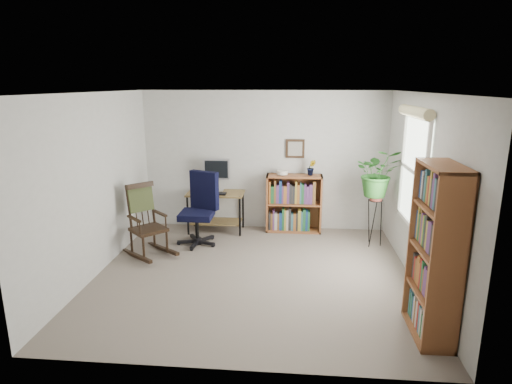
# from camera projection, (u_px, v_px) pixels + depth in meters

# --- Properties ---
(floor) EXTENTS (4.20, 4.00, 0.00)m
(floor) POSITION_uv_depth(u_px,v_px,m) (253.00, 274.00, 5.78)
(floor) COLOR gray
(floor) RESTS_ON ground
(ceiling) EXTENTS (4.20, 4.00, 0.00)m
(ceiling) POSITION_uv_depth(u_px,v_px,m) (253.00, 93.00, 5.19)
(ceiling) COLOR white
(ceiling) RESTS_ON ground
(wall_back) EXTENTS (4.20, 0.00, 2.40)m
(wall_back) POSITION_uv_depth(u_px,v_px,m) (264.00, 161.00, 7.42)
(wall_back) COLOR beige
(wall_back) RESTS_ON ground
(wall_front) EXTENTS (4.20, 0.00, 2.40)m
(wall_front) POSITION_uv_depth(u_px,v_px,m) (231.00, 245.00, 3.56)
(wall_front) COLOR beige
(wall_front) RESTS_ON ground
(wall_left) EXTENTS (0.00, 4.00, 2.40)m
(wall_left) POSITION_uv_depth(u_px,v_px,m) (96.00, 185.00, 5.67)
(wall_left) COLOR beige
(wall_left) RESTS_ON ground
(wall_right) EXTENTS (0.00, 4.00, 2.40)m
(wall_right) POSITION_uv_depth(u_px,v_px,m) (421.00, 192.00, 5.31)
(wall_right) COLOR beige
(wall_right) RESTS_ON ground
(window) EXTENTS (0.12, 1.20, 1.50)m
(window) POSITION_uv_depth(u_px,v_px,m) (413.00, 171.00, 5.55)
(window) COLOR white
(window) RESTS_ON wall_right
(desk) EXTENTS (0.96, 0.53, 0.69)m
(desk) POSITION_uv_depth(u_px,v_px,m) (216.00, 212.00, 7.41)
(desk) COLOR olive
(desk) RESTS_ON floor
(monitor) EXTENTS (0.46, 0.16, 0.56)m
(monitor) POSITION_uv_depth(u_px,v_px,m) (217.00, 175.00, 7.39)
(monitor) COLOR #B9B9BE
(monitor) RESTS_ON desk
(keyboard) EXTENTS (0.40, 0.15, 0.02)m
(keyboard) POSITION_uv_depth(u_px,v_px,m) (214.00, 193.00, 7.20)
(keyboard) COLOR black
(keyboard) RESTS_ON desk
(office_chair) EXTENTS (0.84, 0.84, 1.17)m
(office_chair) POSITION_uv_depth(u_px,v_px,m) (196.00, 209.00, 6.73)
(office_chair) COLOR black
(office_chair) RESTS_ON floor
(rocking_chair) EXTENTS (1.07, 1.07, 1.10)m
(rocking_chair) POSITION_uv_depth(u_px,v_px,m) (148.00, 220.00, 6.32)
(rocking_chair) COLOR black
(rocking_chair) RESTS_ON floor
(low_bookshelf) EXTENTS (0.95, 0.32, 1.00)m
(low_bookshelf) POSITION_uv_depth(u_px,v_px,m) (294.00, 203.00, 7.37)
(low_bookshelf) COLOR brown
(low_bookshelf) RESTS_ON floor
(tall_bookshelf) EXTENTS (0.33, 0.78, 1.77)m
(tall_bookshelf) POSITION_uv_depth(u_px,v_px,m) (435.00, 253.00, 4.21)
(tall_bookshelf) COLOR brown
(tall_bookshelf) RESTS_ON floor
(plant_stand) EXTENTS (0.31, 0.31, 0.87)m
(plant_stand) POSITION_uv_depth(u_px,v_px,m) (374.00, 219.00, 6.73)
(plant_stand) COLOR black
(plant_stand) RESTS_ON floor
(spider_plant) EXTENTS (1.69, 1.88, 1.46)m
(spider_plant) POSITION_uv_depth(u_px,v_px,m) (379.00, 150.00, 6.46)
(spider_plant) COLOR #286724
(spider_plant) RESTS_ON plant_stand
(potted_plant_small) EXTENTS (0.13, 0.24, 0.11)m
(potted_plant_small) POSITION_uv_depth(u_px,v_px,m) (311.00, 172.00, 7.22)
(potted_plant_small) COLOR #286724
(potted_plant_small) RESTS_ON low_bookshelf
(framed_picture) EXTENTS (0.32, 0.04, 0.32)m
(framed_picture) POSITION_uv_depth(u_px,v_px,m) (295.00, 149.00, 7.29)
(framed_picture) COLOR black
(framed_picture) RESTS_ON wall_back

